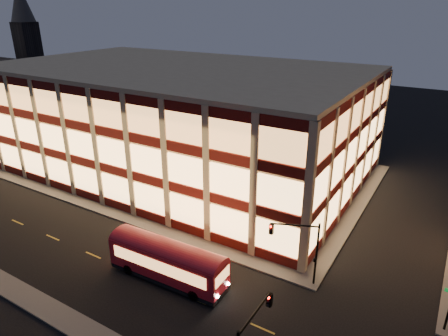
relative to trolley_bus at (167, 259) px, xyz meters
The scene contains 8 objects.
ground 13.50m from the trolley_bus, 157.98° to the left, with size 200.00×200.00×0.00m, color black.
sidewalk_office_south 16.62m from the trolley_bus, 158.67° to the left, with size 54.00×2.00×0.15m, color #514F4C.
sidewalk_office_east 24.51m from the trolley_bus, 64.23° to the left, with size 2.00×30.00×0.15m, color #514F4C.
office_building 27.23m from the trolley_bus, 124.90° to the left, with size 50.45×30.45×14.50m.
church_tower 94.13m from the trolley_bus, 151.35° to the left, with size 5.00×5.00×18.00m, color #2D2621.
church_spire 96.18m from the trolley_bus, 151.35° to the left, with size 6.00×6.00×10.00m, color #4C473F.
traffic_signal_far 11.34m from the trolley_bus, 28.06° to the left, with size 3.79×1.87×6.00m.
trolley_bus is the anchor object (origin of this frame).
Camera 1 is at (31.39, -26.95, 22.28)m, focal length 32.00 mm.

